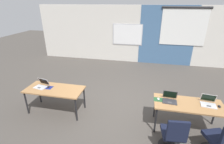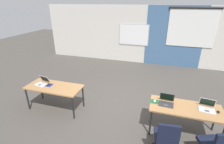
% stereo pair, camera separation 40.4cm
% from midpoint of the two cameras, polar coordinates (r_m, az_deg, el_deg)
% --- Properties ---
extents(ground_plane, '(24.00, 24.00, 0.00)m').
position_cam_midpoint_polar(ground_plane, '(5.17, 0.39, -11.64)').
color(ground_plane, '#47423D').
extents(back_wall_assembly, '(10.00, 0.27, 2.80)m').
position_cam_midpoint_polar(back_wall_assembly, '(8.53, 6.61, 12.69)').
color(back_wall_assembly, silver).
rests_on(back_wall_assembly, ground).
extents(desk_near_left, '(1.60, 0.70, 0.72)m').
position_cam_midpoint_polar(desk_near_left, '(4.96, -21.41, -6.07)').
color(desk_near_left, '#A37547').
rests_on(desk_near_left, ground).
extents(desk_near_right, '(1.60, 0.70, 0.72)m').
position_cam_midpoint_polar(desk_near_right, '(4.33, 22.43, -10.83)').
color(desk_near_right, '#A37547').
rests_on(desk_near_right, ground).
extents(laptop_near_left_end, '(0.38, 0.37, 0.22)m').
position_cam_midpoint_polar(laptop_near_left_end, '(5.17, -25.22, -4.17)').
color(laptop_near_left_end, silver).
rests_on(laptop_near_left_end, desk_near_left).
extents(mousepad_near_left_end, '(0.22, 0.19, 0.00)m').
position_cam_midpoint_polar(mousepad_near_left_end, '(5.06, -23.24, -5.00)').
color(mousepad_near_left_end, navy).
rests_on(mousepad_near_left_end, desk_near_left).
extents(mouse_near_left_end, '(0.07, 0.11, 0.03)m').
position_cam_midpoint_polar(mouse_near_left_end, '(5.05, -23.28, -4.81)').
color(mouse_near_left_end, black).
rests_on(mouse_near_left_end, mousepad_near_left_end).
extents(laptop_near_right_end, '(0.36, 0.34, 0.23)m').
position_cam_midpoint_polar(laptop_near_right_end, '(4.44, 28.07, -9.34)').
color(laptop_near_right_end, silver).
rests_on(laptop_near_right_end, desk_near_right).
extents(mouse_near_right_end, '(0.07, 0.11, 0.03)m').
position_cam_midpoint_polar(mouse_near_right_end, '(4.48, 30.93, -10.20)').
color(mouse_near_right_end, black).
rests_on(mouse_near_right_end, desk_near_right).
extents(chair_near_right_end, '(0.56, 0.61, 0.92)m').
position_cam_midpoint_polar(chair_near_right_end, '(4.06, 30.62, -20.18)').
color(chair_near_right_end, black).
rests_on(chair_near_right_end, ground).
extents(laptop_near_right_inner, '(0.35, 0.31, 0.23)m').
position_cam_midpoint_polar(laptop_near_right_inner, '(4.23, 16.72, -8.98)').
color(laptop_near_right_inner, '#333338').
rests_on(laptop_near_right_inner, desk_near_right).
extents(mousepad_near_right_inner, '(0.22, 0.19, 0.00)m').
position_cam_midpoint_polar(mousepad_near_right_inner, '(4.24, 13.04, -9.28)').
color(mousepad_near_right_inner, '#23512D').
rests_on(mousepad_near_right_inner, desk_near_right).
extents(mouse_near_right_inner, '(0.06, 0.10, 0.03)m').
position_cam_midpoint_polar(mouse_near_right_inner, '(4.23, 13.06, -9.07)').
color(mouse_near_right_inner, silver).
rests_on(mouse_near_right_inner, mousepad_near_right_inner).
extents(chair_near_right_inner, '(0.52, 0.56, 0.92)m').
position_cam_midpoint_polar(chair_near_right_inner, '(3.81, 17.28, -20.68)').
color(chair_near_right_inner, black).
rests_on(chair_near_right_inner, ground).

